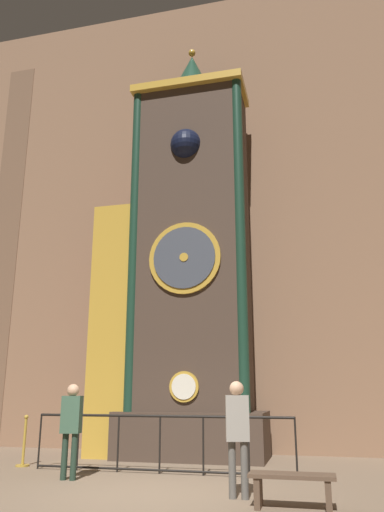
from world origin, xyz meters
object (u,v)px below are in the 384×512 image
stanchion_post (24,449)px  visitor_bench (292,484)px  visitor_near (71,421)px  clock_tower (180,266)px  visitor_far (237,426)px

stanchion_post → visitor_bench: stanchion_post is taller
visitor_near → clock_tower: bearing=61.4°
visitor_far → visitor_near: bearing=152.5°
stanchion_post → visitor_bench: (5.61, -2.58, -0.02)m
visitor_near → stanchion_post: size_ratio=1.60×
visitor_far → stanchion_post: 5.29m
clock_tower → visitor_far: clock_tower is taller
visitor_far → visitor_bench: visitor_far is taller
clock_tower → visitor_bench: clock_tower is taller
clock_tower → visitor_near: 4.92m
clock_tower → visitor_bench: 6.79m
stanchion_post → clock_tower: bearing=34.5°
visitor_near → visitor_bench: bearing=-27.8°
visitor_near → stanchion_post: visitor_near is taller
clock_tower → visitor_bench: bearing=-58.1°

